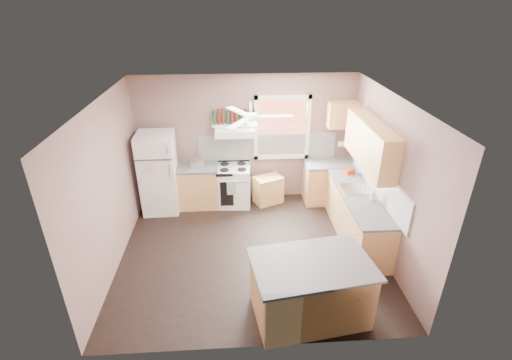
{
  "coord_description": "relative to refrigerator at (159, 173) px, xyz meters",
  "views": [
    {
      "loc": [
        -0.27,
        -5.3,
        4.07
      ],
      "look_at": [
        0.1,
        0.3,
        1.25
      ],
      "focal_mm": 26.0,
      "sensor_mm": 36.0,
      "label": 1
    }
  ],
  "objects": [
    {
      "name": "range_hood",
      "position": [
        1.56,
        0.19,
        0.78
      ],
      "size": [
        0.78,
        0.5,
        0.14
      ],
      "primitive_type": "cube",
      "color": "white",
      "rests_on": "wall_back"
    },
    {
      "name": "island_top",
      "position": [
        2.52,
        -3.05,
        0.04
      ],
      "size": [
        1.72,
        1.26,
        0.04
      ],
      "primitive_type": "cube",
      "rotation": [
        0.0,
        0.0,
        0.15
      ],
      "color": "#4F4F52",
      "rests_on": "island"
    },
    {
      "name": "base_cabinet_right",
      "position": [
        3.74,
        -1.26,
        -0.41
      ],
      "size": [
        0.6,
        2.2,
        0.86
      ],
      "primitive_type": "cube",
      "color": "tan",
      "rests_on": "floor"
    },
    {
      "name": "ceiling_fan_hub",
      "position": [
        1.79,
        -1.56,
        1.61
      ],
      "size": [
        0.2,
        0.2,
        0.08
      ],
      "primitive_type": "cylinder",
      "color": "white",
      "rests_on": "ceiling"
    },
    {
      "name": "ceiling",
      "position": [
        1.79,
        -1.56,
        1.86
      ],
      "size": [
        4.5,
        4.5,
        0.0
      ],
      "primitive_type": "plane",
      "color": "white",
      "rests_on": "ground"
    },
    {
      "name": "soap_bottle",
      "position": [
        3.87,
        -1.48,
        0.18
      ],
      "size": [
        0.1,
        0.1,
        0.24
      ],
      "primitive_type": "imported",
      "rotation": [
        0.0,
        0.0,
        4.59
      ],
      "color": "silver",
      "rests_on": "counter_right"
    },
    {
      "name": "counter_right",
      "position": [
        3.73,
        -1.26,
        0.04
      ],
      "size": [
        0.62,
        2.22,
        0.04
      ],
      "primitive_type": "cube",
      "color": "#4F4F52",
      "rests_on": "base_cabinet_right"
    },
    {
      "name": "bottle_shelf",
      "position": [
        1.56,
        0.31,
        0.88
      ],
      "size": [
        0.9,
        0.26,
        0.03
      ],
      "primitive_type": "cube",
      "color": "white",
      "rests_on": "range_hood"
    },
    {
      "name": "floor",
      "position": [
        1.79,
        -1.56,
        -0.84
      ],
      "size": [
        4.5,
        4.5,
        0.0
      ],
      "primitive_type": "plane",
      "color": "black",
      "rests_on": "ground"
    },
    {
      "name": "upper_cabinet_corner",
      "position": [
        3.74,
        0.27,
        1.06
      ],
      "size": [
        0.6,
        0.33,
        0.52
      ],
      "primitive_type": "cube",
      "color": "tan",
      "rests_on": "wall_back"
    },
    {
      "name": "window_frame",
      "position": [
        2.54,
        0.4,
        0.76
      ],
      "size": [
        1.16,
        0.07,
        1.36
      ],
      "primitive_type": "cube",
      "color": "white",
      "rests_on": "wall_back"
    },
    {
      "name": "wine_bottles",
      "position": [
        1.56,
        0.31,
        1.04
      ],
      "size": [
        0.86,
        0.06,
        0.31
      ],
      "color": "#143819",
      "rests_on": "bottle_shelf"
    },
    {
      "name": "toaster",
      "position": [
        0.76,
        0.14,
        0.15
      ],
      "size": [
        0.31,
        0.22,
        0.18
      ],
      "primitive_type": "cube",
      "rotation": [
        0.0,
        0.0,
        0.23
      ],
      "color": "silver",
      "rests_on": "counter_left"
    },
    {
      "name": "faucet",
      "position": [
        3.89,
        -1.06,
        0.13
      ],
      "size": [
        0.03,
        0.03,
        0.14
      ],
      "primitive_type": "cylinder",
      "color": "silver",
      "rests_on": "sink"
    },
    {
      "name": "base_cabinet_corner",
      "position": [
        3.54,
        0.14,
        -0.41
      ],
      "size": [
        1.0,
        0.6,
        0.86
      ],
      "primitive_type": "cube",
      "color": "tan",
      "rests_on": "floor"
    },
    {
      "name": "island",
      "position": [
        2.52,
        -3.05,
        -0.41
      ],
      "size": [
        1.62,
        1.16,
        0.86
      ],
      "primitive_type": "cube",
      "rotation": [
        0.0,
        0.0,
        0.15
      ],
      "color": "tan",
      "rests_on": "floor"
    },
    {
      "name": "wall_back",
      "position": [
        1.79,
        0.47,
        0.51
      ],
      "size": [
        4.5,
        0.05,
        2.7
      ],
      "primitive_type": "cube",
      "color": "#795C56",
      "rests_on": "ground"
    },
    {
      "name": "backsplash_right",
      "position": [
        4.02,
        -1.26,
        0.34
      ],
      "size": [
        0.03,
        2.6,
        0.55
      ],
      "primitive_type": "cube",
      "color": "white",
      "rests_on": "wall_right"
    },
    {
      "name": "cart",
      "position": [
        2.24,
        0.15,
        -0.55
      ],
      "size": [
        0.68,
        0.58,
        0.58
      ],
      "primitive_type": "cube",
      "rotation": [
        0.0,
        0.0,
        0.41
      ],
      "color": "tan",
      "rests_on": "floor"
    },
    {
      "name": "sink",
      "position": [
        3.73,
        -1.06,
        0.06
      ],
      "size": [
        0.55,
        0.45,
        0.03
      ],
      "primitive_type": "cube",
      "color": "silver",
      "rests_on": "counter_right"
    },
    {
      "name": "red_caddy",
      "position": [
        3.79,
        -0.4,
        0.11
      ],
      "size": [
        0.21,
        0.18,
        0.1
      ],
      "primitive_type": "cube",
      "rotation": [
        0.0,
        0.0,
        0.37
      ],
      "color": "#A62B0E",
      "rests_on": "counter_right"
    },
    {
      "name": "paper_towel",
      "position": [
        3.86,
        0.3,
        0.41
      ],
      "size": [
        0.26,
        0.12,
        0.12
      ],
      "primitive_type": "cylinder",
      "rotation": [
        0.0,
        1.57,
        0.0
      ],
      "color": "white",
      "rests_on": "wall_back"
    },
    {
      "name": "base_cabinet_left",
      "position": [
        0.73,
        0.14,
        -0.41
      ],
      "size": [
        0.9,
        0.6,
        0.86
      ],
      "primitive_type": "cube",
      "color": "tan",
      "rests_on": "floor"
    },
    {
      "name": "wall_left",
      "position": [
        -0.49,
        -1.56,
        0.51
      ],
      "size": [
        0.05,
        4.0,
        2.7
      ],
      "primitive_type": "cube",
      "color": "#795C56",
      "rests_on": "ground"
    },
    {
      "name": "window_view",
      "position": [
        2.54,
        0.42,
        0.76
      ],
      "size": [
        1.0,
        0.02,
        1.2
      ],
      "primitive_type": "cube",
      "color": "brown",
      "rests_on": "wall_back"
    },
    {
      "name": "upper_cabinet_right",
      "position": [
        3.87,
        -1.06,
        0.94
      ],
      "size": [
        0.33,
        1.8,
        0.76
      ],
      "primitive_type": "cube",
      "color": "tan",
      "rests_on": "wall_right"
    },
    {
      "name": "stove",
      "position": [
        1.51,
        0.14,
        -0.41
      ],
      "size": [
        0.74,
        0.69,
        0.86
      ],
      "primitive_type": "cube",
      "rotation": [
        0.0,
        0.0,
        -0.07
      ],
      "color": "white",
      "rests_on": "floor"
    },
    {
      "name": "counter_left",
      "position": [
        0.73,
        0.14,
        0.04
      ],
      "size": [
        0.92,
        0.62,
        0.04
      ],
      "primitive_type": "cube",
      "color": "#4F4F52",
      "rests_on": "base_cabinet_left"
    },
    {
      "name": "refrigerator",
      "position": [
        0.0,
        0.0,
        0.0
      ],
      "size": [
        0.73,
        0.71,
        1.68
      ],
      "primitive_type": "cube",
      "rotation": [
        0.0,
        0.0,
        0.03
      ],
      "color": "white",
      "rests_on": "floor"
    },
    {
      "name": "backsplash_back",
      "position": [
        2.24,
        0.43,
        0.34
      ],
      "size": [
        2.9,
        0.03,
        0.55
      ],
      "primitive_type": "cube",
      "color": "white",
      "rests_on": "wall_back"
    },
    {
      "name": "wall_right",
      "position": [
        4.06,
        -1.56,
        0.51
      ],
      "size": [
        0.05,
        4.0,
        2.7
      ],
      "primitive_type": "cube",
      "color": "#795C56",
      "rests_on": "ground"
    },
    {
      "name": "counter_corner",
      "position": [
        3.54,
        0.14,
        0.04
      ],
      "size": [
        1.02,
        0.62,
        0.04
      ],
      "primitive_type": "cube",
      "color": "#4F4F52",
      "rests_on": "base_cabinet_corner"
    }
  ]
}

